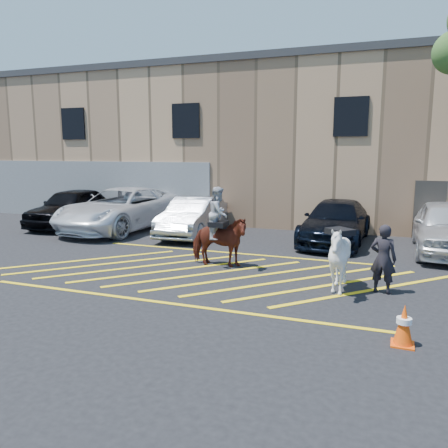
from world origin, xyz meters
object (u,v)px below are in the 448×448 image
(car_blue_suv, at_px, (336,222))
(handler, at_px, (383,259))
(mounted_bay, at_px, (219,235))
(saddled_white, at_px, (339,258))
(car_black_suv, at_px, (72,207))
(car_white_pickup, at_px, (122,209))
(car_white_suv, at_px, (448,227))
(car_silver_sedan, at_px, (193,216))
(traffic_cone, at_px, (404,325))

(car_blue_suv, bearing_deg, handler, -70.23)
(mounted_bay, height_order, saddled_white, mounted_bay)
(car_black_suv, xyz_separation_m, mounted_bay, (8.59, -4.33, 0.09))
(saddled_white, bearing_deg, mounted_bay, 160.83)
(car_white_pickup, relative_size, saddled_white, 3.23)
(car_white_suv, bearing_deg, car_white_pickup, -179.03)
(car_silver_sedan, distance_m, handler, 8.67)
(car_white_pickup, bearing_deg, car_black_suv, -176.59)
(car_white_suv, relative_size, handler, 3.09)
(car_black_suv, relative_size, car_white_pickup, 0.77)
(car_black_suv, relative_size, handler, 3.02)
(car_silver_sedan, xyz_separation_m, handler, (7.04, -5.06, 0.06))
(car_black_suv, xyz_separation_m, saddled_white, (12.05, -5.53, -0.02))
(car_silver_sedan, relative_size, traffic_cone, 6.23)
(car_white_suv, bearing_deg, car_black_suv, -179.27)
(car_black_suv, relative_size, car_silver_sedan, 1.08)
(car_white_suv, height_order, handler, car_white_suv)
(car_silver_sedan, relative_size, car_white_suv, 0.91)
(handler, bearing_deg, saddled_white, 26.80)
(car_blue_suv, relative_size, traffic_cone, 7.06)
(handler, bearing_deg, mounted_bay, -0.58)
(traffic_cone, bearing_deg, car_silver_sedan, 133.05)
(saddled_white, height_order, traffic_cone, saddled_white)
(saddled_white, bearing_deg, car_white_pickup, 149.93)
(car_blue_suv, height_order, traffic_cone, car_blue_suv)
(car_white_pickup, distance_m, saddled_white, 10.85)
(saddled_white, bearing_deg, car_white_suv, 60.83)
(car_black_suv, relative_size, traffic_cone, 6.72)
(car_silver_sedan, height_order, car_blue_suv, car_silver_sedan)
(car_white_suv, bearing_deg, traffic_cone, -99.89)
(car_black_suv, xyz_separation_m, handler, (13.02, -5.26, -0.02))
(car_black_suv, xyz_separation_m, car_silver_sedan, (5.98, -0.21, -0.09))
(car_black_suv, distance_m, car_blue_suv, 11.41)
(mounted_bay, xyz_separation_m, saddled_white, (3.45, -1.20, -0.11))
(car_white_pickup, height_order, car_silver_sedan, car_white_pickup)
(car_black_suv, height_order, car_white_suv, car_white_suv)
(car_white_pickup, height_order, handler, car_white_pickup)
(car_blue_suv, distance_m, mounted_bay, 5.44)
(car_white_pickup, distance_m, mounted_bay, 7.29)
(car_white_suv, distance_m, mounted_bay, 7.59)
(car_white_pickup, bearing_deg, mounted_bay, -30.00)
(car_silver_sedan, bearing_deg, car_white_suv, -4.28)
(car_white_suv, xyz_separation_m, handler, (-1.97, -5.01, -0.04))
(car_silver_sedan, relative_size, saddled_white, 2.31)
(car_silver_sedan, xyz_separation_m, car_blue_suv, (5.43, 0.53, -0.00))
(car_white_pickup, height_order, saddled_white, car_white_pickup)
(handler, bearing_deg, car_white_pickup, -15.21)
(saddled_white, bearing_deg, car_silver_sedan, 138.73)
(mounted_bay, bearing_deg, saddled_white, -19.17)
(handler, bearing_deg, car_white_suv, -100.20)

